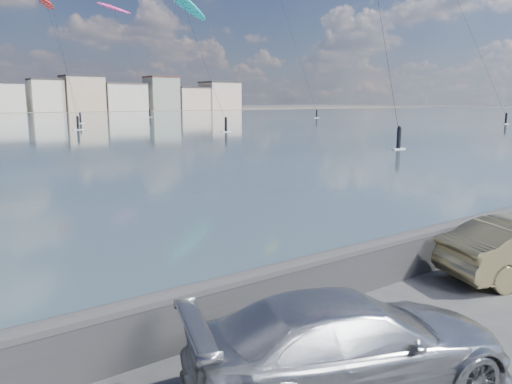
% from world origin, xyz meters
% --- Properties ---
extents(seawall, '(400.00, 0.36, 1.08)m').
position_xyz_m(seawall, '(0.00, 2.70, 0.58)').
color(seawall, '#28282B').
rests_on(seawall, ground).
extents(car_silver, '(5.15, 3.33, 1.39)m').
position_xyz_m(car_silver, '(-0.08, 0.24, 0.69)').
color(car_silver, '#ADAFB3').
rests_on(car_silver, ground).
extents(kitesurfer_0, '(5.89, 19.97, 23.80)m').
position_xyz_m(kitesurfer_0, '(21.86, 101.04, 22.17)').
color(kitesurfer_0, red).
rests_on(kitesurfer_0, ground).
extents(kitesurfer_9, '(9.27, 17.67, 21.72)m').
position_xyz_m(kitesurfer_9, '(32.63, 66.16, 18.64)').
color(kitesurfer_9, '#19BFBF').
rests_on(kitesurfer_9, ground).
extents(kitesurfer_12, '(9.00, 17.62, 29.04)m').
position_xyz_m(kitesurfer_12, '(44.22, 124.61, 26.79)').
color(kitesurfer_12, '#E5338C').
rests_on(kitesurfer_12, ground).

